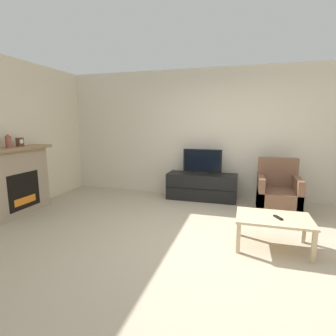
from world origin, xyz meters
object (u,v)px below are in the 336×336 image
Objects in this scene: mantel_vase_centre_left at (8,141)px; fireplace at (17,180)px; tv at (202,163)px; tv_stand at (202,186)px; mantel_clock at (20,142)px; armchair at (278,195)px; coffee_table at (273,221)px; remote at (278,217)px.

fireplace is at bearing 99.71° from mantel_vase_centre_left.
tv_stand is at bearing 90.00° from tv.
tv is at bearing 33.02° from mantel_vase_centre_left.
mantel_clock reaches higher than armchair.
remote is at bearing -36.19° from coffee_table.
mantel_vase_centre_left is at bearing 150.48° from remote.
fireplace is 3.46m from tv_stand.
coffee_table is at bearing -0.04° from mantel_vase_centre_left.
mantel_clock reaches higher than remote.
tv is at bearing 94.05° from remote.
mantel_vase_centre_left reaches higher than fireplace.
tv is 2.34m from remote.
mantel_vase_centre_left is 4.24m from coffee_table.
tv is 1.56m from armchair.
tv_stand is at bearing 33.05° from mantel_vase_centre_left.
mantel_vase_centre_left is at bearing -160.63° from armchair.
mantel_vase_centre_left is at bearing -80.29° from fireplace.
armchair is at bearing 54.61° from remote.
remote is (4.18, -0.27, -0.84)m from mantel_clock.
tv_stand is at bearing 94.02° from remote.
fireplace is 3.45m from tv.
remote reaches higher than coffee_table.
tv_stand reaches higher than coffee_table.
tv_stand is at bearing 165.57° from armchair.
mantel_clock reaches higher than tv_stand.
remote is at bearing -56.93° from tv.
mantel_clock is 0.19× the size of tv.
fireplace is 0.92× the size of tv_stand.
mantel_vase_centre_left is 0.23× the size of armchair.
tv is 2.30m from coffee_table.
armchair is 1.55m from coffee_table.
remote is (1.26, -1.94, -0.36)m from tv.
armchair reaches higher than tv_stand.
mantel_clock is (0.00, 0.23, -0.03)m from mantel_vase_centre_left.
tv is (2.92, 1.67, -0.48)m from mantel_clock.
fireplace reaches higher than tv.
mantel_clock is 3.40m from tv.
mantel_vase_centre_left is at bearing -90.19° from mantel_clock.
mantel_clock is 0.16× the size of coffee_table.
tv_stand is at bearing 122.54° from coffee_table.
tv is 0.87× the size of coffee_table.
mantel_clock is at bearing 89.81° from mantel_vase_centre_left.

